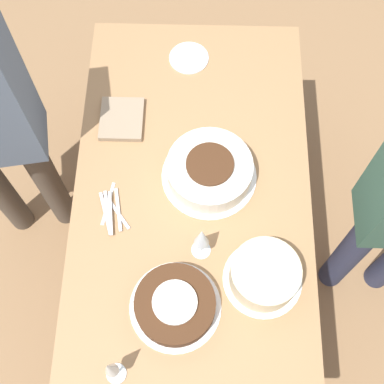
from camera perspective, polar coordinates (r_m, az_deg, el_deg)
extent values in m
plane|color=#8E6B47|center=(2.66, 0.00, -7.03)|extent=(12.00, 12.00, 0.00)
cube|color=#9E754C|center=(1.97, 0.00, -0.77)|extent=(1.62, 0.87, 0.03)
cylinder|color=brown|center=(2.68, -7.49, 10.70)|extent=(0.07, 0.07, 0.71)
cylinder|color=brown|center=(2.68, 8.29, 10.37)|extent=(0.07, 0.07, 0.71)
cylinder|color=white|center=(1.99, 1.84, 1.73)|extent=(0.35, 0.35, 0.01)
cylinder|color=silver|center=(1.95, 1.88, 2.33)|extent=(0.31, 0.31, 0.09)
cylinder|color=#422614|center=(1.91, 1.92, 3.00)|extent=(0.17, 0.17, 0.01)
cylinder|color=white|center=(1.83, -1.78, -12.15)|extent=(0.31, 0.31, 0.01)
cylinder|color=#422614|center=(1.80, -1.81, -11.92)|extent=(0.27, 0.27, 0.06)
cylinder|color=silver|center=(1.76, -1.85, -11.67)|extent=(0.15, 0.15, 0.01)
cylinder|color=white|center=(1.87, 7.51, -9.22)|extent=(0.27, 0.27, 0.01)
cylinder|color=beige|center=(1.81, 7.74, -8.74)|extent=(0.23, 0.23, 0.11)
cylinder|color=silver|center=(1.82, -8.06, -18.63)|extent=(0.06, 0.06, 0.00)
cylinder|color=silver|center=(1.77, -8.29, -18.47)|extent=(0.01, 0.01, 0.10)
cone|color=silver|center=(1.66, -8.80, -18.09)|extent=(0.04, 0.04, 0.12)
cylinder|color=silver|center=(1.88, 0.97, -6.20)|extent=(0.07, 0.07, 0.00)
cylinder|color=silver|center=(1.84, 0.99, -5.78)|extent=(0.01, 0.01, 0.08)
cone|color=silver|center=(1.75, 1.04, -4.80)|extent=(0.05, 0.05, 0.11)
cylinder|color=silver|center=(2.28, -0.33, 14.11)|extent=(0.16, 0.16, 0.01)
cube|color=silver|center=(1.97, -8.93, -1.23)|extent=(0.17, 0.04, 0.00)
cube|color=silver|center=(1.95, -8.07, -1.99)|extent=(0.14, 0.11, 0.00)
cube|color=silver|center=(1.95, -7.87, -1.85)|extent=(0.17, 0.04, 0.00)
cube|color=silver|center=(1.95, -9.22, -2.25)|extent=(0.17, 0.06, 0.00)
cube|color=silver|center=(1.94, -8.99, -2.12)|extent=(0.17, 0.05, 0.00)
cube|color=silver|center=(1.94, -8.70, -2.22)|extent=(0.17, 0.03, 0.00)
cube|color=gray|center=(2.12, -7.51, 7.72)|extent=(0.19, 0.17, 0.02)
cylinder|color=#4C4238|center=(2.47, -15.05, 1.06)|extent=(0.11, 0.11, 0.76)
cylinder|color=#2D334C|center=(2.37, 16.55, -6.11)|extent=(0.11, 0.11, 0.76)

